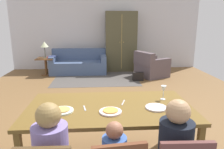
{
  "coord_description": "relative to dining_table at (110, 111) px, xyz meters",
  "views": [
    {
      "loc": [
        -0.31,
        -3.88,
        1.74
      ],
      "look_at": [
        -0.07,
        -0.32,
        0.85
      ],
      "focal_mm": 33.88,
      "sensor_mm": 36.0,
      "label": 1
    }
  ],
  "objects": [
    {
      "name": "book_upper",
      "position": [
        -1.66,
        4.72,
        -0.08
      ],
      "size": [
        0.22,
        0.16,
        0.03
      ],
      "primitive_type": "cube",
      "color": "#3A467E",
      "rests_on": "book_lower"
    },
    {
      "name": "wine_glass",
      "position": [
        0.71,
        0.18,
        0.2
      ],
      "size": [
        0.07,
        0.07,
        0.19
      ],
      "color": "silver",
      "rests_on": "dining_table"
    },
    {
      "name": "table_lamp",
      "position": [
        -1.87,
        4.68,
        0.31
      ],
      "size": [
        0.26,
        0.26,
        0.54
      ],
      "color": "#4E4B3A",
      "rests_on": "side_table"
    },
    {
      "name": "pizza_near_child",
      "position": [
        0.0,
        -0.18,
        0.09
      ],
      "size": [
        0.17,
        0.17,
        0.01
      ],
      "primitive_type": "cylinder",
      "color": "gold",
      "rests_on": "plate_near_child"
    },
    {
      "name": "book_lower",
      "position": [
        -1.7,
        4.7,
        -0.1
      ],
      "size": [
        0.22,
        0.16,
        0.03
      ],
      "primitive_type": "cube",
      "color": "maroon",
      "rests_on": "side_table"
    },
    {
      "name": "side_table",
      "position": [
        -1.87,
        4.68,
        -0.32
      ],
      "size": [
        0.56,
        0.56,
        0.58
      ],
      "color": "brown",
      "rests_on": "ground_plane"
    },
    {
      "name": "area_rug",
      "position": [
        -0.2,
        4.08,
        -0.69
      ],
      "size": [
        2.6,
        1.8,
        0.01
      ],
      "primitive_type": "cube",
      "color": "#4C4844",
      "rests_on": "ground_plane"
    },
    {
      "name": "ground_plane",
      "position": [
        0.18,
        2.28,
        -0.71
      ],
      "size": [
        6.93,
        6.71,
        0.02
      ],
      "primitive_type": "cube",
      "color": "brown"
    },
    {
      "name": "plate_near_man",
      "position": [
        -0.54,
        -0.12,
        0.07
      ],
      "size": [
        0.25,
        0.25,
        0.02
      ],
      "primitive_type": "cylinder",
      "color": "silver",
      "rests_on": "dining_table"
    },
    {
      "name": "armchair",
      "position": [
        1.58,
        4.26,
        -0.38
      ],
      "size": [
        1.14,
        1.14,
        0.82
      ],
      "color": "#584B51",
      "rests_on": "ground_plane"
    },
    {
      "name": "plate_near_child",
      "position": [
        0.0,
        -0.18,
        0.07
      ],
      "size": [
        0.25,
        0.25,
        0.02
      ],
      "primitive_type": "cylinder",
      "color": "silver",
      "rests_on": "dining_table"
    },
    {
      "name": "knife",
      "position": [
        0.18,
        0.1,
        0.07
      ],
      "size": [
        0.06,
        0.17,
        0.01
      ],
      "primitive_type": "cube",
      "rotation": [
        0.0,
        0.0,
        -0.3
      ],
      "color": "silver",
      "rests_on": "dining_table"
    },
    {
      "name": "dining_table",
      "position": [
        0.0,
        0.0,
        0.0
      ],
      "size": [
        1.96,
        1.05,
        0.76
      ],
      "color": "brown",
      "rests_on": "ground_plane"
    },
    {
      "name": "pizza_near_man",
      "position": [
        -0.54,
        -0.12,
        0.09
      ],
      "size": [
        0.17,
        0.17,
        0.01
      ],
      "primitive_type": "cylinder",
      "color": "#DEA652",
      "rests_on": "plate_near_man"
    },
    {
      "name": "back_wall",
      "position": [
        0.18,
        5.68,
        0.65
      ],
      "size": [
        6.93,
        0.1,
        2.7
      ],
      "primitive_type": "cube",
      "color": "silver",
      "rests_on": "ground_plane"
    },
    {
      "name": "couch",
      "position": [
        -0.8,
        4.94,
        -0.4
      ],
      "size": [
        1.89,
        0.86,
        0.82
      ],
      "color": "#46597E",
      "rests_on": "ground_plane"
    },
    {
      "name": "plate_near_woman",
      "position": [
        0.54,
        -0.1,
        0.07
      ],
      "size": [
        0.25,
        0.25,
        0.02
      ],
      "primitive_type": "cylinder",
      "color": "silver",
      "rests_on": "dining_table"
    },
    {
      "name": "handbag",
      "position": [
        1.07,
        3.78,
        -0.57
      ],
      "size": [
        0.32,
        0.16,
        0.26
      ],
      "primitive_type": "cube",
      "color": "black",
      "rests_on": "ground_plane"
    },
    {
      "name": "fork",
      "position": [
        -0.29,
        -0.05,
        0.07
      ],
      "size": [
        0.04,
        0.15,
        0.01
      ],
      "primitive_type": "cube",
      "rotation": [
        0.0,
        0.0,
        0.19
      ],
      "color": "silver",
      "rests_on": "dining_table"
    },
    {
      "name": "armoire",
      "position": [
        0.7,
        5.29,
        0.35
      ],
      "size": [
        1.1,
        0.59,
        2.1
      ],
      "color": "#4B472F",
      "rests_on": "ground_plane"
    }
  ]
}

